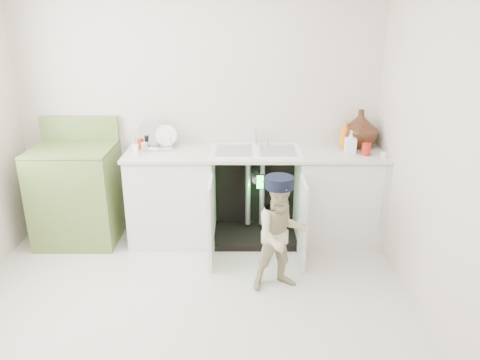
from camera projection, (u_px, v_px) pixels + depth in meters
name	position (u px, v px, depth m)	size (l,w,h in m)	color
ground	(187.00, 309.00, 3.57)	(3.50, 3.50, 0.00)	beige
room_shell	(180.00, 152.00, 3.13)	(6.00, 5.50, 1.26)	beige
counter_run	(260.00, 192.00, 4.53)	(2.44, 1.02, 1.26)	silver
avocado_stove	(77.00, 193.00, 4.51)	(0.75, 0.65, 1.17)	olive
repair_worker	(281.00, 234.00, 3.70)	(0.54, 0.78, 0.96)	beige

